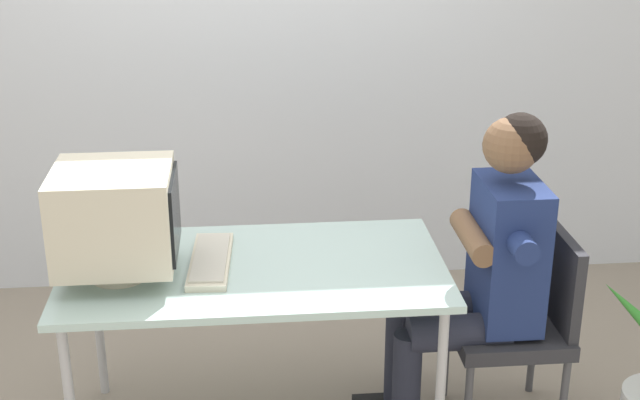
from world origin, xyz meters
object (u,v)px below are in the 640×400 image
at_px(crt_monitor, 116,216).
at_px(keyboard, 211,260).
at_px(person_seated, 482,264).
at_px(desk, 254,278).
at_px(office_chair, 522,317).

xyz_separation_m(crt_monitor, keyboard, (0.32, 0.07, -0.22)).
bearing_deg(person_seated, desk, 178.89).
height_order(keyboard, office_chair, office_chair).
bearing_deg(person_seated, office_chair, -0.00).
xyz_separation_m(desk, crt_monitor, (-0.48, -0.05, 0.28)).
bearing_deg(crt_monitor, keyboard, 13.08).
height_order(crt_monitor, person_seated, person_seated).
relative_size(keyboard, person_seated, 0.37).
xyz_separation_m(desk, keyboard, (-0.16, 0.03, 0.07)).
xyz_separation_m(crt_monitor, person_seated, (1.33, 0.03, -0.26)).
bearing_deg(crt_monitor, desk, 5.52).
height_order(crt_monitor, keyboard, crt_monitor).
xyz_separation_m(desk, person_seated, (0.85, -0.02, 0.03)).
xyz_separation_m(crt_monitor, office_chair, (1.51, 0.03, -0.49)).
bearing_deg(crt_monitor, office_chair, 1.12).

